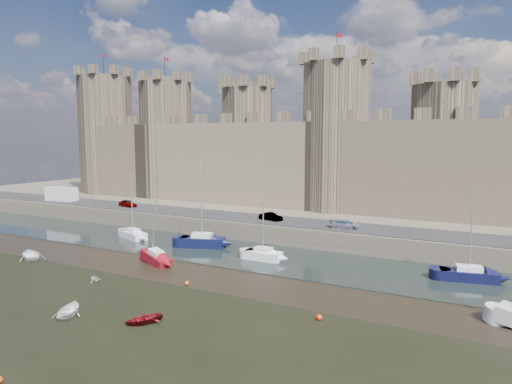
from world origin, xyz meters
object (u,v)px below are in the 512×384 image
(van, at_px, (61,194))
(sailboat_0, at_px, (133,234))
(car_0, at_px, (128,203))
(car_1, at_px, (271,217))
(sailboat_1, at_px, (202,241))
(sailboat_4, at_px, (156,257))
(sailboat_3, at_px, (469,274))
(sailboat_2, at_px, (263,254))
(car_2, at_px, (345,224))

(van, height_order, sailboat_0, sailboat_0)
(car_0, xyz_separation_m, car_1, (26.55, -0.10, -0.05))
(van, bearing_deg, car_1, -6.07)
(sailboat_1, distance_m, sailboat_4, 8.69)
(car_0, xyz_separation_m, van, (-15.86, -0.15, 0.63))
(car_1, distance_m, sailboat_0, 19.33)
(sailboat_1, bearing_deg, van, 148.50)
(car_1, relative_size, sailboat_3, 0.38)
(sailboat_2, bearing_deg, sailboat_1, 168.35)
(car_1, height_order, van, van)
(sailboat_0, height_order, sailboat_2, sailboat_2)
(sailboat_1, relative_size, sailboat_3, 1.22)
(sailboat_3, height_order, sailboat_4, sailboat_4)
(car_2, relative_size, sailboat_0, 0.44)
(sailboat_2, bearing_deg, sailboat_4, -146.33)
(van, xyz_separation_m, sailboat_4, (36.75, -17.52, -3.02))
(sailboat_1, distance_m, sailboat_3, 31.09)
(car_0, xyz_separation_m, sailboat_0, (9.79, -9.44, -2.40))
(car_0, xyz_separation_m, car_2, (37.41, -0.69, -0.05))
(sailboat_2, distance_m, sailboat_4, 12.05)
(sailboat_3, bearing_deg, car_1, 150.73)
(van, height_order, sailboat_1, sailboat_1)
(sailboat_1, height_order, sailboat_3, sailboat_1)
(car_1, bearing_deg, car_0, 102.07)
(sailboat_1, bearing_deg, sailboat_2, -29.17)
(car_1, bearing_deg, sailboat_2, -146.00)
(car_1, xyz_separation_m, car_2, (10.86, -0.59, -0.00))
(sailboat_0, bearing_deg, car_1, 48.04)
(car_2, distance_m, sailboat_2, 12.35)
(sailboat_0, relative_size, sailboat_2, 0.96)
(sailboat_4, bearing_deg, car_0, 160.56)
(car_2, bearing_deg, sailboat_2, 140.25)
(van, xyz_separation_m, sailboat_2, (46.71, -10.75, -2.98))
(sailboat_3, relative_size, sailboat_4, 0.94)
(car_2, bearing_deg, sailboat_3, -124.06)
(sailboat_0, height_order, sailboat_1, sailboat_1)
(car_2, distance_m, sailboat_4, 23.80)
(car_0, bearing_deg, sailboat_1, -101.18)
(car_0, distance_m, car_1, 26.55)
(sailboat_3, bearing_deg, sailboat_4, -174.88)
(sailboat_0, distance_m, sailboat_1, 11.31)
(car_1, distance_m, sailboat_4, 18.61)
(car_0, relative_size, sailboat_4, 0.37)
(sailboat_3, bearing_deg, van, 161.56)
(car_2, height_order, sailboat_2, sailboat_2)
(car_0, relative_size, sailboat_0, 0.41)
(car_0, bearing_deg, car_2, -79.18)
(car_0, distance_m, sailboat_2, 32.81)
(car_0, distance_m, car_2, 37.42)
(car_2, xyz_separation_m, sailboat_4, (-16.52, -16.98, -2.34))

